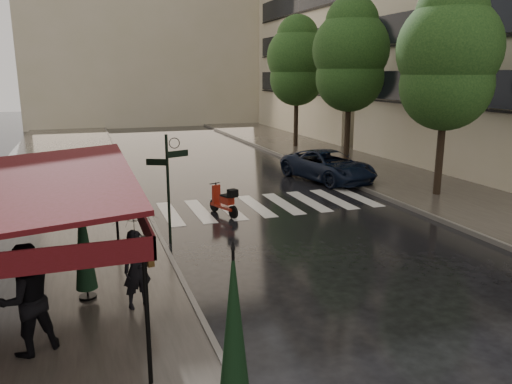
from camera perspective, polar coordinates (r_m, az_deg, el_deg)
ground at (r=12.09m, az=-1.60°, el=-9.56°), size 120.00×120.00×0.00m
sidewalk_near at (r=23.12m, az=-21.66°, el=0.81°), size 6.00×60.00×0.12m
sidewalk_far at (r=26.80m, az=11.63°, el=3.10°), size 5.50×60.00×0.12m
curb_near at (r=23.17m, az=-14.13°, el=1.42°), size 0.12×60.00×0.16m
curb_far at (r=25.49m, az=6.20°, el=2.81°), size 0.12×60.00×0.16m
crosswalk at (r=18.39m, az=1.56°, el=-1.45°), size 7.85×3.20×0.01m
signpost at (r=14.08m, az=-10.01°, el=1.38°), size 1.17×0.29×3.10m
haussmann_far at (r=41.90m, az=9.75°, el=19.41°), size 8.00×16.00×18.50m
backdrop_building at (r=49.32m, az=-12.41°, el=19.23°), size 22.00×6.00×20.00m
tree_near at (r=20.30m, az=21.11°, el=14.23°), size 3.80×3.80×7.99m
tree_mid at (r=26.03m, az=10.75°, el=15.09°), size 3.80×3.80×8.34m
tree_far at (r=32.37m, az=4.71°, el=14.65°), size 3.80×3.80×8.16m
pedestrian_with_umbrella at (r=10.04m, az=-13.67°, el=-4.27°), size 1.18×1.20×2.42m
pedestrian_terrace at (r=9.23m, az=-24.81°, el=-11.06°), size 1.16×1.06×1.93m
scooter at (r=16.97m, az=-3.64°, el=-1.09°), size 0.74×1.51×1.03m
parked_car at (r=22.71m, az=8.23°, el=3.00°), size 3.28×5.24×1.35m
parasol_front at (r=6.75m, az=-2.54°, el=-15.34°), size 0.45×0.45×2.50m
parasol_back at (r=10.83m, az=-19.14°, el=-5.28°), size 0.44×0.44×2.35m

